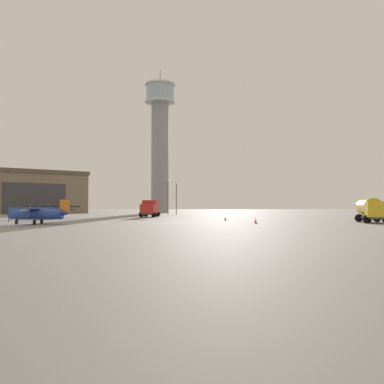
% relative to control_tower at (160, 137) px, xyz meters
% --- Properties ---
extents(ground_plane, '(400.00, 400.00, 0.00)m').
position_rel_control_tower_xyz_m(ground_plane, '(3.51, -71.88, -22.63)').
color(ground_plane, gray).
extents(control_tower, '(9.07, 9.07, 42.66)m').
position_rel_control_tower_xyz_m(control_tower, '(0.00, 0.00, 0.00)').
color(control_tower, gray).
rests_on(control_tower, ground_plane).
extents(hangar, '(34.33, 30.79, 11.57)m').
position_rel_control_tower_xyz_m(hangar, '(-36.41, -6.61, -16.82)').
color(hangar, '#7A6B56').
rests_on(hangar, ground_plane).
extents(airplane_blue, '(7.34, 9.35, 2.75)m').
position_rel_control_tower_xyz_m(airplane_blue, '(-11.84, -74.23, -21.34)').
color(airplane_blue, '#2847A8').
rests_on(airplane_blue, ground_plane).
extents(airplane_black, '(7.88, 8.46, 2.95)m').
position_rel_control_tower_xyz_m(airplane_black, '(-16.35, -51.60, -21.25)').
color(airplane_black, black).
rests_on(airplane_black, ground_plane).
extents(truck_fuel_tanker_yellow, '(4.14, 6.90, 3.04)m').
position_rel_control_tower_xyz_m(truck_fuel_tanker_yellow, '(27.80, -71.48, -20.94)').
color(truck_fuel_tanker_yellow, '#38383D').
rests_on(truck_fuel_tanker_yellow, ground_plane).
extents(truck_box_red, '(3.86, 7.12, 3.12)m').
position_rel_control_tower_xyz_m(truck_box_red, '(-0.77, -43.91, -20.92)').
color(truck_box_red, '#38383D').
rests_on(truck_box_red, ground_plane).
extents(light_post_west, '(0.44, 0.44, 7.67)m').
position_rel_control_tower_xyz_m(light_post_west, '(4.48, -23.76, -17.99)').
color(light_post_west, '#38383D').
rests_on(light_post_west, ground_plane).
extents(light_post_east, '(0.44, 0.44, 8.60)m').
position_rel_control_tower_xyz_m(light_post_east, '(2.50, -22.68, -17.50)').
color(light_post_east, '#38383D').
rests_on(light_post_east, ground_plane).
extents(traffic_cone_near_left, '(0.36, 0.36, 0.60)m').
position_rel_control_tower_xyz_m(traffic_cone_near_left, '(10.88, -62.49, -22.33)').
color(traffic_cone_near_left, black).
rests_on(traffic_cone_near_left, ground_plane).
extents(traffic_cone_near_right, '(0.36, 0.36, 0.61)m').
position_rel_control_tower_xyz_m(traffic_cone_near_right, '(13.13, -72.31, -22.33)').
color(traffic_cone_near_right, black).
rests_on(traffic_cone_near_right, ground_plane).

